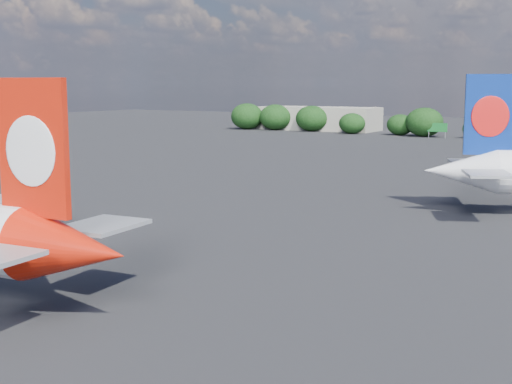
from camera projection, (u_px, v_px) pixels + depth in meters
The scene contains 4 objects.
ground at pixel (328, 195), 105.05m from camera, with size 500.00×500.00×0.00m, color black.
terminal_building at pixel (318, 118), 249.45m from camera, with size 42.00×16.00×8.00m.
highway_sign at pixel (437, 128), 212.35m from camera, with size 6.00×0.30×4.50m.
horizon_treeline at pixel (466, 124), 213.38m from camera, with size 200.38×13.94×9.20m.
Camera 1 is at (43.61, -34.76, 16.33)m, focal length 50.00 mm.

